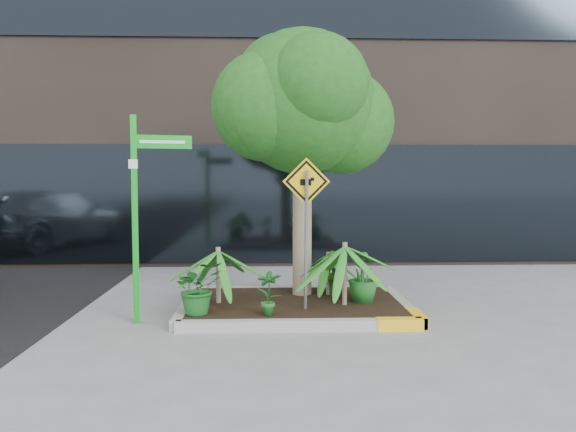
{
  "coord_description": "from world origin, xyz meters",
  "views": [
    {
      "loc": [
        -0.23,
        -7.91,
        1.99
      ],
      "look_at": [
        0.09,
        0.2,
        1.42
      ],
      "focal_mm": 35.0,
      "sensor_mm": 36.0,
      "label": 1
    }
  ],
  "objects": [
    {
      "name": "ground",
      "position": [
        0.0,
        0.0,
        0.0
      ],
      "size": [
        80.0,
        80.0,
        0.0
      ],
      "primitive_type": "plane",
      "color": "gray",
      "rests_on": "ground"
    },
    {
      "name": "planter",
      "position": [
        0.23,
        0.27,
        0.1
      ],
      "size": [
        3.35,
        2.36,
        0.15
      ],
      "color": "#9E9E99",
      "rests_on": "ground"
    },
    {
      "name": "tree",
      "position": [
        0.33,
        0.82,
        3.14
      ],
      "size": [
        2.86,
        2.54,
        4.3
      ],
      "color": "gray",
      "rests_on": "ground"
    },
    {
      "name": "palm_front",
      "position": [
        0.9,
        0.05,
        1.0
      ],
      "size": [
        1.02,
        1.02,
        1.13
      ],
      "color": "gray",
      "rests_on": "ground"
    },
    {
      "name": "palm_left",
      "position": [
        -0.93,
        0.24,
        0.91
      ],
      "size": [
        0.92,
        0.92,
        1.02
      ],
      "color": "gray",
      "rests_on": "ground"
    },
    {
      "name": "palm_back",
      "position": [
        0.74,
        0.76,
        0.77
      ],
      "size": [
        0.75,
        0.75,
        0.83
      ],
      "color": "gray",
      "rests_on": "ground"
    },
    {
      "name": "shrub_a",
      "position": [
        -1.15,
        -0.43,
        0.51
      ],
      "size": [
        0.88,
        0.88,
        0.72
      ],
      "primitive_type": "imported",
      "rotation": [
        0.0,
        0.0,
        0.53
      ],
      "color": "#1A5B1F",
      "rests_on": "planter"
    },
    {
      "name": "shrub_b",
      "position": [
        1.2,
        0.23,
        0.54
      ],
      "size": [
        0.5,
        0.5,
        0.79
      ],
      "primitive_type": "imported",
      "rotation": [
        0.0,
        0.0,
        1.72
      ],
      "color": "#1D6220",
      "rests_on": "planter"
    },
    {
      "name": "shrub_c",
      "position": [
        -0.2,
        -0.55,
        0.46
      ],
      "size": [
        0.4,
        0.4,
        0.62
      ],
      "primitive_type": "imported",
      "rotation": [
        0.0,
        0.0,
        3.38
      ],
      "color": "#1D5F20",
      "rests_on": "planter"
    },
    {
      "name": "shrub_d",
      "position": [
        0.86,
        0.77,
        0.5
      ],
      "size": [
        0.55,
        0.55,
        0.71
      ],
      "primitive_type": "imported",
      "rotation": [
        0.0,
        0.0,
        5.41
      ],
      "color": "#31691E",
      "rests_on": "planter"
    },
    {
      "name": "street_sign_post",
      "position": [
        -1.96,
        -0.23,
        1.74
      ],
      "size": [
        0.96,
        0.81,
        2.82
      ],
      "rotation": [
        0.0,
        0.0,
        0.26
      ],
      "color": "#0E9B1D",
      "rests_on": "ground"
    },
    {
      "name": "cattle_sign",
      "position": [
        0.31,
        -0.32,
        1.57
      ],
      "size": [
        0.65,
        0.24,
        2.1
      ],
      "rotation": [
        0.0,
        0.0,
        0.02
      ],
      "color": "slate",
      "rests_on": "ground"
    }
  ]
}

